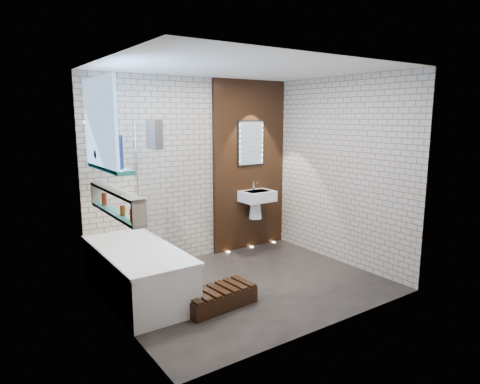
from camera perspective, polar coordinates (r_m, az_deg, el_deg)
ground at (r=5.34m, az=0.94°, el=-12.48°), size 3.20×3.20×0.00m
room_shell at (r=4.98m, az=0.98°, el=1.44°), size 3.24×3.20×2.60m
walnut_panel at (r=6.55m, az=1.29°, el=3.58°), size 1.30×0.06×2.60m
clerestory_window at (r=4.54m, az=-18.20°, el=7.70°), size 0.18×1.00×0.94m
display_niche at (r=4.45m, az=-16.47°, el=-1.37°), size 0.14×1.30×0.26m
bathtub at (r=5.07m, az=-13.70°, el=-10.52°), size 0.79×1.74×0.70m
bath_screen at (r=5.34m, az=-12.29°, el=1.60°), size 0.01×0.78×1.40m
towel at (r=5.07m, az=-11.52°, el=7.65°), size 0.10×0.26×0.34m
shower_head at (r=5.19m, az=-17.29°, el=9.11°), size 0.18×0.18×0.02m
washbasin at (r=6.48m, az=2.29°, el=-1.08°), size 0.50×0.36×0.58m
led_mirror at (r=6.49m, az=1.50°, el=6.62°), size 0.50×0.02×0.70m
walnut_step at (r=4.76m, az=-2.92°, el=-14.22°), size 0.85×0.43×0.18m
niche_bottles at (r=4.42m, az=-16.31°, el=-1.93°), size 0.06×0.91×0.14m
sill_vases at (r=4.64m, az=-17.44°, el=4.80°), size 0.22×0.63×0.33m
floor_uplights at (r=6.77m, az=1.60°, el=-7.43°), size 0.96×0.06×0.01m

